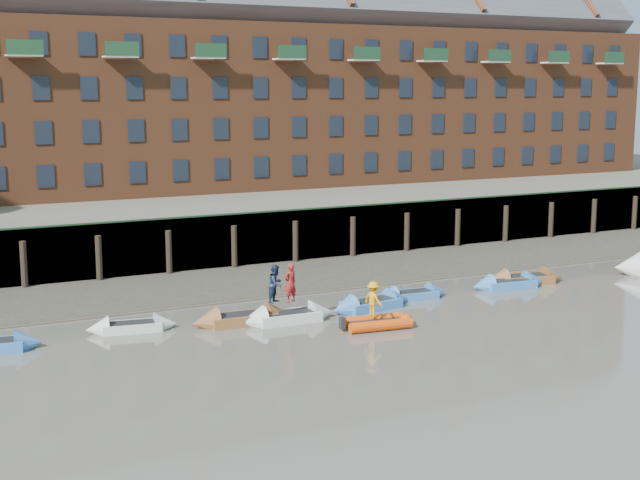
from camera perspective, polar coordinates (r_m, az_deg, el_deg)
ground at (r=35.61m, az=10.28°, el=-7.95°), size 220.00×220.00×0.00m
foreshore at (r=50.69m, az=-1.86°, el=-2.42°), size 110.00×8.00×0.50m
mud_band at (r=47.68m, az=-0.18°, el=-3.20°), size 110.00×1.60×0.10m
river_wall at (r=54.33m, az=-3.78°, el=0.11°), size 110.00×1.23×3.30m
bank_terrace at (r=66.98m, az=-8.24°, el=1.90°), size 110.00×28.00×3.20m
apartment_terrace at (r=67.32m, az=-8.75°, el=11.51°), size 80.60×15.56×20.98m
rowboat_1 at (r=40.64m, az=-11.96°, el=-5.45°), size 4.13×1.77×1.16m
rowboat_2 at (r=41.11m, az=-4.97°, el=-5.04°), size 4.82×1.62×1.38m
rowboat_3 at (r=41.31m, az=-2.08°, el=-4.94°), size 4.68×1.44×1.35m
rowboat_4 at (r=43.67m, az=3.29°, el=-4.13°), size 4.78×2.11×1.34m
rowboat_5 at (r=45.92m, az=5.93°, el=-3.51°), size 4.01×1.38×1.15m
rowboat_6 at (r=49.13m, az=11.99°, el=-2.76°), size 4.51×1.72×1.28m
rowboat_7 at (r=50.44m, az=12.99°, el=-2.45°), size 4.86×2.20×1.36m
rib_tender at (r=40.40m, az=3.80°, el=-5.29°), size 3.30×1.83×0.56m
person_rower_a at (r=41.03m, az=-1.91°, el=-2.77°), size 0.77×0.62×1.83m
person_rower_b at (r=41.02m, az=-2.84°, el=-2.81°), size 1.09×1.06×1.78m
person_rib_crew at (r=40.10m, az=3.44°, el=-3.80°), size 0.84×1.16×1.61m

